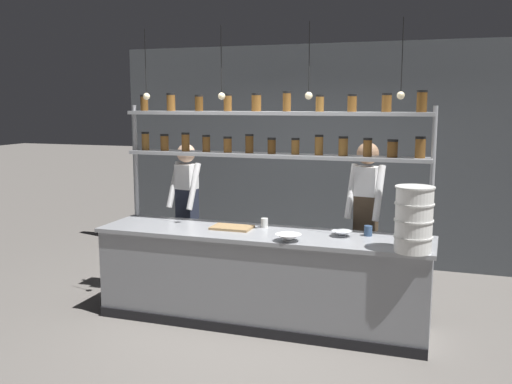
{
  "coord_description": "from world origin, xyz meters",
  "views": [
    {
      "loc": [
        1.68,
        -5.15,
        2.17
      ],
      "look_at": [
        -0.12,
        0.2,
        1.28
      ],
      "focal_mm": 40.0,
      "sensor_mm": 36.0,
      "label": 1
    }
  ],
  "objects_px": {
    "serving_cup_front": "(264,223)",
    "spice_shelf_unit": "(274,138)",
    "prep_bowl_near_left": "(288,238)",
    "chef_left": "(187,205)",
    "chef_center": "(366,214)",
    "serving_cup_by_board": "(368,231)",
    "container_stack": "(414,219)",
    "cutting_board": "(232,228)",
    "prep_bowl_center_front": "(342,234)"
  },
  "relations": [
    {
      "from": "cutting_board",
      "to": "serving_cup_front",
      "type": "xyz_separation_m",
      "value": [
        0.29,
        0.16,
        0.04
      ]
    },
    {
      "from": "prep_bowl_center_front",
      "to": "prep_bowl_near_left",
      "type": "bearing_deg",
      "value": -141.13
    },
    {
      "from": "serving_cup_by_board",
      "to": "prep_bowl_center_front",
      "type": "bearing_deg",
      "value": -156.43
    },
    {
      "from": "prep_bowl_near_left",
      "to": "chef_center",
      "type": "bearing_deg",
      "value": 58.73
    },
    {
      "from": "chef_left",
      "to": "prep_bowl_center_front",
      "type": "xyz_separation_m",
      "value": [
        1.96,
        -0.74,
        -0.04
      ]
    },
    {
      "from": "serving_cup_front",
      "to": "spice_shelf_unit",
      "type": "bearing_deg",
      "value": 64.14
    },
    {
      "from": "chef_left",
      "to": "serving_cup_by_board",
      "type": "bearing_deg",
      "value": -4.24
    },
    {
      "from": "chef_left",
      "to": "container_stack",
      "type": "relative_size",
      "value": 3.03
    },
    {
      "from": "cutting_board",
      "to": "spice_shelf_unit",
      "type": "bearing_deg",
      "value": 38.65
    },
    {
      "from": "spice_shelf_unit",
      "to": "serving_cup_front",
      "type": "bearing_deg",
      "value": -115.86
    },
    {
      "from": "chef_left",
      "to": "serving_cup_front",
      "type": "xyz_separation_m",
      "value": [
        1.15,
        -0.6,
        -0.01
      ]
    },
    {
      "from": "chef_left",
      "to": "serving_cup_by_board",
      "type": "relative_size",
      "value": 17.45
    },
    {
      "from": "container_stack",
      "to": "prep_bowl_center_front",
      "type": "xyz_separation_m",
      "value": [
        -0.67,
        0.37,
        -0.25
      ]
    },
    {
      "from": "cutting_board",
      "to": "serving_cup_by_board",
      "type": "xyz_separation_m",
      "value": [
        1.33,
        0.12,
        0.04
      ]
    },
    {
      "from": "spice_shelf_unit",
      "to": "chef_left",
      "type": "relative_size",
      "value": 1.86
    },
    {
      "from": "chef_left",
      "to": "chef_center",
      "type": "distance_m",
      "value": 2.11
    },
    {
      "from": "cutting_board",
      "to": "serving_cup_front",
      "type": "bearing_deg",
      "value": 28.94
    },
    {
      "from": "chef_center",
      "to": "prep_bowl_near_left",
      "type": "bearing_deg",
      "value": -111.83
    },
    {
      "from": "spice_shelf_unit",
      "to": "container_stack",
      "type": "distance_m",
      "value": 1.67
    },
    {
      "from": "chef_center",
      "to": "serving_cup_by_board",
      "type": "bearing_deg",
      "value": -70.09
    },
    {
      "from": "chef_center",
      "to": "serving_cup_by_board",
      "type": "xyz_separation_m",
      "value": [
        0.09,
        -0.49,
        -0.07
      ]
    },
    {
      "from": "prep_bowl_center_front",
      "to": "serving_cup_front",
      "type": "height_order",
      "value": "serving_cup_front"
    },
    {
      "from": "prep_bowl_near_left",
      "to": "chef_left",
      "type": "bearing_deg",
      "value": 144.71
    },
    {
      "from": "spice_shelf_unit",
      "to": "chef_left",
      "type": "bearing_deg",
      "value": 158.12
    },
    {
      "from": "container_stack",
      "to": "prep_bowl_center_front",
      "type": "height_order",
      "value": "container_stack"
    },
    {
      "from": "chef_left",
      "to": "chef_center",
      "type": "relative_size",
      "value": 0.96
    },
    {
      "from": "prep_bowl_center_front",
      "to": "serving_cup_front",
      "type": "bearing_deg",
      "value": 170.24
    },
    {
      "from": "cutting_board",
      "to": "prep_bowl_near_left",
      "type": "relative_size",
      "value": 1.65
    },
    {
      "from": "prep_bowl_center_front",
      "to": "cutting_board",
      "type": "bearing_deg",
      "value": -178.89
    },
    {
      "from": "spice_shelf_unit",
      "to": "serving_cup_front",
      "type": "xyz_separation_m",
      "value": [
        -0.06,
        -0.12,
        -0.85
      ]
    },
    {
      "from": "spice_shelf_unit",
      "to": "serving_cup_by_board",
      "type": "height_order",
      "value": "spice_shelf_unit"
    },
    {
      "from": "serving_cup_by_board",
      "to": "serving_cup_front",
      "type": "bearing_deg",
      "value": 177.89
    },
    {
      "from": "spice_shelf_unit",
      "to": "container_stack",
      "type": "bearing_deg",
      "value": -23.67
    },
    {
      "from": "chef_center",
      "to": "cutting_board",
      "type": "height_order",
      "value": "chef_center"
    },
    {
      "from": "serving_cup_front",
      "to": "serving_cup_by_board",
      "type": "distance_m",
      "value": 1.04
    },
    {
      "from": "serving_cup_by_board",
      "to": "spice_shelf_unit",
      "type": "bearing_deg",
      "value": 171.03
    },
    {
      "from": "container_stack",
      "to": "serving_cup_front",
      "type": "xyz_separation_m",
      "value": [
        -1.48,
        0.51,
        -0.23
      ]
    },
    {
      "from": "spice_shelf_unit",
      "to": "chef_center",
      "type": "relative_size",
      "value": 1.79
    },
    {
      "from": "spice_shelf_unit",
      "to": "chef_center",
      "type": "xyz_separation_m",
      "value": [
        0.9,
        0.33,
        -0.78
      ]
    },
    {
      "from": "chef_center",
      "to": "serving_cup_by_board",
      "type": "distance_m",
      "value": 0.5
    },
    {
      "from": "spice_shelf_unit",
      "to": "chef_center",
      "type": "distance_m",
      "value": 1.23
    },
    {
      "from": "spice_shelf_unit",
      "to": "chef_left",
      "type": "distance_m",
      "value": 1.54
    },
    {
      "from": "chef_left",
      "to": "prep_bowl_center_front",
      "type": "height_order",
      "value": "chef_left"
    },
    {
      "from": "spice_shelf_unit",
      "to": "prep_bowl_center_front",
      "type": "xyz_separation_m",
      "value": [
        0.75,
        -0.26,
        -0.87
      ]
    },
    {
      "from": "prep_bowl_near_left",
      "to": "prep_bowl_center_front",
      "type": "height_order",
      "value": "prep_bowl_near_left"
    },
    {
      "from": "serving_cup_front",
      "to": "chef_center",
      "type": "bearing_deg",
      "value": 25.39
    },
    {
      "from": "spice_shelf_unit",
      "to": "cutting_board",
      "type": "xyz_separation_m",
      "value": [
        -0.35,
        -0.28,
        -0.88
      ]
    },
    {
      "from": "chef_left",
      "to": "cutting_board",
      "type": "height_order",
      "value": "chef_left"
    },
    {
      "from": "chef_center",
      "to": "cutting_board",
      "type": "relative_size",
      "value": 4.43
    },
    {
      "from": "spice_shelf_unit",
      "to": "prep_bowl_near_left",
      "type": "height_order",
      "value": "spice_shelf_unit"
    }
  ]
}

